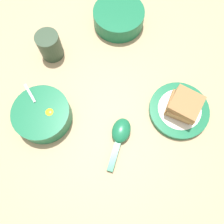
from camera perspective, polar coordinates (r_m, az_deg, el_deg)
The scene contains 7 objects.
ground_plane at distance 0.71m, azimuth -3.09°, elevation 9.93°, with size 3.00×3.00×0.00m, color tan.
egg_bowl at distance 0.65m, azimuth -17.68°, elevation -0.63°, with size 0.16×0.16×0.08m.
toast_plate at distance 0.68m, azimuth 17.05°, elevation 0.45°, with size 0.18×0.18×0.02m.
toast_sandwich at distance 0.64m, azimuth 18.28°, elevation 1.66°, with size 0.11×0.11×0.06m.
soup_spoon at distance 0.62m, azimuth 2.16°, elevation -5.79°, with size 0.16×0.07×0.03m.
congee_bowl at distance 0.80m, azimuth 1.75°, elevation 23.61°, with size 0.17×0.17×0.05m.
drinking_cup at distance 0.74m, azimuth -15.97°, elevation 16.44°, with size 0.07×0.07×0.09m.
Camera 1 is at (-0.34, -0.05, 0.62)m, focal length 35.00 mm.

